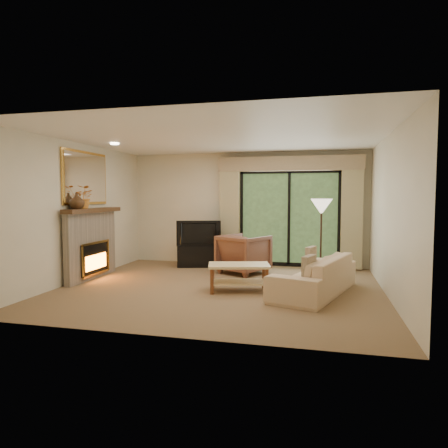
% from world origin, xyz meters
% --- Properties ---
extents(floor, '(5.50, 5.50, 0.00)m').
position_xyz_m(floor, '(0.00, 0.00, 0.00)').
color(floor, olive).
rests_on(floor, ground).
extents(ceiling, '(5.50, 5.50, 0.00)m').
position_xyz_m(ceiling, '(0.00, 0.00, 2.60)').
color(ceiling, white).
rests_on(ceiling, ground).
extents(wall_back, '(5.00, 0.00, 5.00)m').
position_xyz_m(wall_back, '(0.00, 2.50, 1.30)').
color(wall_back, beige).
rests_on(wall_back, ground).
extents(wall_front, '(5.00, 0.00, 5.00)m').
position_xyz_m(wall_front, '(0.00, -2.50, 1.30)').
color(wall_front, beige).
rests_on(wall_front, ground).
extents(wall_left, '(0.00, 5.00, 5.00)m').
position_xyz_m(wall_left, '(-2.75, 0.00, 1.30)').
color(wall_left, beige).
rests_on(wall_left, ground).
extents(wall_right, '(0.00, 5.00, 5.00)m').
position_xyz_m(wall_right, '(2.75, 0.00, 1.30)').
color(wall_right, beige).
rests_on(wall_right, ground).
extents(fireplace, '(0.24, 1.70, 1.37)m').
position_xyz_m(fireplace, '(-2.63, 0.20, 0.69)').
color(fireplace, gray).
rests_on(fireplace, floor).
extents(mirror, '(0.07, 1.45, 1.02)m').
position_xyz_m(mirror, '(-2.71, 0.20, 1.95)').
color(mirror, gold).
rests_on(mirror, wall_left).
extents(sliding_door, '(2.26, 0.10, 2.16)m').
position_xyz_m(sliding_door, '(1.00, 2.45, 1.10)').
color(sliding_door, black).
rests_on(sliding_door, floor).
extents(curtain_left, '(0.45, 0.18, 2.35)m').
position_xyz_m(curtain_left, '(-0.35, 2.34, 1.20)').
color(curtain_left, tan).
rests_on(curtain_left, floor).
extents(curtain_right, '(0.45, 0.18, 2.35)m').
position_xyz_m(curtain_right, '(2.35, 2.34, 1.20)').
color(curtain_right, tan).
rests_on(curtain_right, floor).
extents(cornice, '(3.20, 0.24, 0.32)m').
position_xyz_m(cornice, '(1.00, 2.36, 2.32)').
color(cornice, '#9E8665').
rests_on(cornice, wall_back).
extents(media_console, '(1.04, 0.68, 0.48)m').
position_xyz_m(media_console, '(-0.99, 1.95, 0.24)').
color(media_console, black).
rests_on(media_console, floor).
extents(tv, '(0.99, 0.40, 0.57)m').
position_xyz_m(tv, '(-0.99, 1.95, 0.77)').
color(tv, black).
rests_on(tv, media_console).
extents(armchair, '(1.19, 1.20, 0.81)m').
position_xyz_m(armchair, '(0.15, 1.41, 0.41)').
color(armchair, brown).
rests_on(armchair, floor).
extents(sofa, '(1.45, 2.27, 0.62)m').
position_xyz_m(sofa, '(1.61, -0.02, 0.31)').
color(sofa, '#D1AC85').
rests_on(sofa, floor).
extents(pillow_near, '(0.21, 0.39, 0.38)m').
position_xyz_m(pillow_near, '(1.54, -0.63, 0.53)').
color(pillow_near, brown).
rests_on(pillow_near, sofa).
extents(pillow_far, '(0.20, 0.37, 0.35)m').
position_xyz_m(pillow_far, '(1.54, 0.60, 0.52)').
color(pillow_far, brown).
rests_on(pillow_far, sofa).
extents(coffee_table, '(1.13, 0.80, 0.46)m').
position_xyz_m(coffee_table, '(0.37, -0.14, 0.23)').
color(coffee_table, '#E1C486').
rests_on(coffee_table, floor).
extents(floor_lamp, '(0.44, 0.44, 1.55)m').
position_xyz_m(floor_lamp, '(1.71, 1.20, 0.77)').
color(floor_lamp, beige).
rests_on(floor_lamp, floor).
extents(vase, '(0.34, 0.34, 0.29)m').
position_xyz_m(vase, '(-2.61, -0.27, 1.52)').
color(vase, '#432A16').
rests_on(vase, fireplace).
extents(branches, '(0.41, 0.36, 0.43)m').
position_xyz_m(branches, '(-2.61, -0.03, 1.58)').
color(branches, orange).
rests_on(branches, fireplace).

